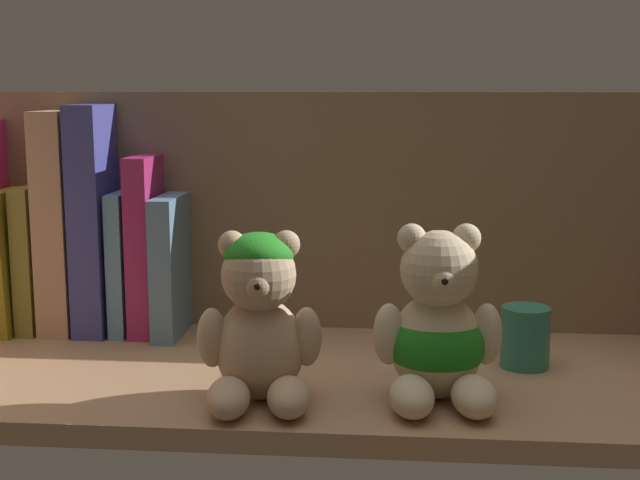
{
  "coord_description": "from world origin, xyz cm",
  "views": [
    {
      "loc": [
        9.6,
        -80.93,
        28.85
      ],
      "look_at": [
        2.18,
        0.0,
        14.73
      ],
      "focal_mm": 49.63,
      "sensor_mm": 36.0,
      "label": 1
    }
  ],
  "objects_px": {
    "book_2": "(37,257)",
    "book_6": "(148,244)",
    "book_3": "(63,221)",
    "book_5": "(126,261)",
    "teddy_bear_larger": "(259,322)",
    "teddy_bear_smaller": "(438,332)",
    "book_7": "(174,263)",
    "pillar_candle": "(525,337)",
    "book_1": "(15,259)",
    "book_4": "(98,219)"
  },
  "relations": [
    {
      "from": "teddy_bear_smaller",
      "to": "pillar_candle",
      "type": "relative_size",
      "value": 2.59
    },
    {
      "from": "book_5",
      "to": "book_7",
      "type": "xyz_separation_m",
      "value": [
        0.05,
        0.0,
        -0.0
      ]
    },
    {
      "from": "book_2",
      "to": "book_6",
      "type": "relative_size",
      "value": 0.83
    },
    {
      "from": "book_1",
      "to": "teddy_bear_larger",
      "type": "relative_size",
      "value": 1.06
    },
    {
      "from": "book_4",
      "to": "book_7",
      "type": "height_order",
      "value": "book_4"
    },
    {
      "from": "book_1",
      "to": "book_4",
      "type": "relative_size",
      "value": 0.63
    },
    {
      "from": "book_5",
      "to": "book_7",
      "type": "distance_m",
      "value": 0.05
    },
    {
      "from": "book_5",
      "to": "teddy_bear_larger",
      "type": "relative_size",
      "value": 1.05
    },
    {
      "from": "book_2",
      "to": "pillar_candle",
      "type": "xyz_separation_m",
      "value": [
        0.53,
        -0.1,
        -0.05
      ]
    },
    {
      "from": "book_6",
      "to": "book_3",
      "type": "bearing_deg",
      "value": 180.0
    },
    {
      "from": "book_4",
      "to": "teddy_bear_larger",
      "type": "distance_m",
      "value": 0.31
    },
    {
      "from": "book_1",
      "to": "book_2",
      "type": "xyz_separation_m",
      "value": [
        0.03,
        0.0,
        0.0
      ]
    },
    {
      "from": "book_7",
      "to": "teddy_bear_larger",
      "type": "distance_m",
      "value": 0.25
    },
    {
      "from": "book_3",
      "to": "book_5",
      "type": "bearing_deg",
      "value": 0.0
    },
    {
      "from": "book_2",
      "to": "book_6",
      "type": "distance_m",
      "value": 0.13
    },
    {
      "from": "book_3",
      "to": "book_7",
      "type": "relative_size",
      "value": 1.59
    },
    {
      "from": "book_1",
      "to": "pillar_candle",
      "type": "bearing_deg",
      "value": -9.82
    },
    {
      "from": "teddy_bear_larger",
      "to": "book_3",
      "type": "bearing_deg",
      "value": 139.81
    },
    {
      "from": "teddy_bear_smaller",
      "to": "pillar_candle",
      "type": "bearing_deg",
      "value": 48.52
    },
    {
      "from": "book_1",
      "to": "book_2",
      "type": "relative_size",
      "value": 0.97
    },
    {
      "from": "book_2",
      "to": "book_3",
      "type": "distance_m",
      "value": 0.05
    },
    {
      "from": "teddy_bear_larger",
      "to": "pillar_candle",
      "type": "relative_size",
      "value": 2.5
    },
    {
      "from": "book_2",
      "to": "pillar_candle",
      "type": "relative_size",
      "value": 2.72
    },
    {
      "from": "book_2",
      "to": "book_4",
      "type": "xyz_separation_m",
      "value": [
        0.07,
        0.0,
        0.04
      ]
    },
    {
      "from": "book_5",
      "to": "teddy_bear_larger",
      "type": "bearing_deg",
      "value": -49.34
    },
    {
      "from": "book_3",
      "to": "teddy_bear_smaller",
      "type": "height_order",
      "value": "book_3"
    },
    {
      "from": "book_2",
      "to": "book_7",
      "type": "bearing_deg",
      "value": 0.0
    },
    {
      "from": "pillar_candle",
      "to": "teddy_bear_larger",
      "type": "bearing_deg",
      "value": -153.89
    },
    {
      "from": "book_5",
      "to": "book_6",
      "type": "distance_m",
      "value": 0.03
    },
    {
      "from": "book_4",
      "to": "book_2",
      "type": "bearing_deg",
      "value": 180.0
    },
    {
      "from": "book_3",
      "to": "teddy_bear_larger",
      "type": "xyz_separation_m",
      "value": [
        0.25,
        -0.21,
        -0.05
      ]
    },
    {
      "from": "book_5",
      "to": "book_1",
      "type": "bearing_deg",
      "value": 180.0
    },
    {
      "from": "book_5",
      "to": "book_6",
      "type": "relative_size",
      "value": 0.8
    },
    {
      "from": "book_4",
      "to": "pillar_candle",
      "type": "bearing_deg",
      "value": -11.86
    },
    {
      "from": "book_3",
      "to": "teddy_bear_smaller",
      "type": "distance_m",
      "value": 0.45
    },
    {
      "from": "teddy_bear_larger",
      "to": "pillar_candle",
      "type": "bearing_deg",
      "value": 26.11
    },
    {
      "from": "book_7",
      "to": "book_4",
      "type": "bearing_deg",
      "value": 180.0
    },
    {
      "from": "book_6",
      "to": "book_5",
      "type": "bearing_deg",
      "value": 180.0
    },
    {
      "from": "book_7",
      "to": "teddy_bear_smaller",
      "type": "relative_size",
      "value": 0.99
    },
    {
      "from": "teddy_bear_larger",
      "to": "teddy_bear_smaller",
      "type": "distance_m",
      "value": 0.15
    },
    {
      "from": "book_6",
      "to": "teddy_bear_smaller",
      "type": "relative_size",
      "value": 1.27
    },
    {
      "from": "teddy_bear_larger",
      "to": "book_1",
      "type": "bearing_deg",
      "value": 145.48
    },
    {
      "from": "book_4",
      "to": "book_7",
      "type": "xyz_separation_m",
      "value": [
        0.08,
        0.0,
        -0.05
      ]
    },
    {
      "from": "book_6",
      "to": "pillar_candle",
      "type": "bearing_deg",
      "value": -13.46
    },
    {
      "from": "book_4",
      "to": "book_5",
      "type": "xyz_separation_m",
      "value": [
        0.03,
        0.0,
        -0.05
      ]
    },
    {
      "from": "book_1",
      "to": "book_7",
      "type": "relative_size",
      "value": 1.03
    },
    {
      "from": "book_3",
      "to": "book_5",
      "type": "relative_size",
      "value": 1.56
    },
    {
      "from": "book_2",
      "to": "book_3",
      "type": "bearing_deg",
      "value": 0.0
    },
    {
      "from": "book_3",
      "to": "pillar_candle",
      "type": "bearing_deg",
      "value": -10.95
    },
    {
      "from": "book_4",
      "to": "book_5",
      "type": "bearing_deg",
      "value": 0.0
    }
  ]
}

